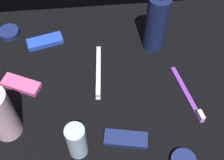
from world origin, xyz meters
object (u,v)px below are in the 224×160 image
Objects in this scene: deodorant_stick at (77,141)px; toothbrush_white at (98,74)px; lotion_bottle at (156,23)px; snack_bar_navy at (126,139)px; toothbrush_purple at (189,96)px; snack_bar_pink at (21,84)px; bodywash_bottle at (0,114)px; snack_bar_blue at (45,41)px; cream_tin_right at (9,32)px.

deodorant_stick reaches higher than toothbrush_white.
snack_bar_navy is at bearing 68.37° from lotion_bottle.
deodorant_stick is at bearing 18.69° from snack_bar_navy.
snack_bar_pink is (44.09, -7.76, 0.14)cm from toothbrush_purple.
snack_bar_pink is (37.81, 11.14, -8.39)cm from lotion_bottle.
deodorant_stick is (-16.92, 7.07, -2.58)cm from bodywash_bottle.
lotion_bottle reaches higher than snack_bar_blue.
snack_bar_navy and snack_bar_pink have the same top height.
toothbrush_white is at bearing -21.90° from toothbrush_purple.
snack_bar_pink is (14.78, -19.75, -4.62)cm from deodorant_stick.
cream_tin_right is (2.86, -32.16, -7.12)cm from bodywash_bottle.
lotion_bottle is 21.22cm from toothbrush_white.
toothbrush_purple is at bearing -138.60° from snack_bar_navy.
deodorant_stick is at bearing 157.33° from bodywash_bottle.
bodywash_bottle reaches higher than cream_tin_right.
bodywash_bottle is 1.69× the size of snack_bar_blue.
bodywash_bottle reaches higher than toothbrush_white.
toothbrush_purple reaches higher than snack_bar_navy.
deodorant_stick reaches higher than cream_tin_right.
cream_tin_right is at bearing -63.25° from deodorant_stick.
bodywash_bottle is at bearing 59.61° from snack_bar_blue.
lotion_bottle is at bearing 159.11° from snack_bar_blue.
cream_tin_right is (5.00, -19.48, 0.09)cm from snack_bar_pink.
bodywash_bottle is 2.91× the size of cream_tin_right.
toothbrush_white is 1.73× the size of snack_bar_blue.
snack_bar_blue is at bearing -6.81° from lotion_bottle.
bodywash_bottle is 1.69× the size of snack_bar_pink.
toothbrush_white is 1.73× the size of snack_bar_pink.
lotion_bottle is 1.99× the size of snack_bar_blue.
cream_tin_right is at bearing -34.67° from toothbrush_white.
snack_bar_pink is 20.11cm from cream_tin_right.
cream_tin_right is (10.94, -4.53, 0.09)cm from snack_bar_blue.
lotion_bottle is 40.30cm from snack_bar_pink.
deodorant_stick is at bearing 152.00° from snack_bar_pink.
deodorant_stick is 1.03× the size of snack_bar_blue.
bodywash_bottle is at bearing 6.08° from toothbrush_purple.
lotion_bottle is 1.18× the size of bodywash_bottle.
snack_bar_navy is (17.93, 10.48, 0.14)cm from toothbrush_purple.
snack_bar_navy is at bearing 129.56° from cream_tin_right.
toothbrush_purple is at bearing 158.10° from toothbrush_white.
bodywash_bottle is 0.99× the size of toothbrush_purple.
snack_bar_navy is at bearing -172.42° from deodorant_stick.
deodorant_stick is at bearing 22.25° from toothbrush_purple.
toothbrush_purple is at bearing 108.38° from lotion_bottle.
lotion_bottle is at bearing 168.98° from cream_tin_right.
toothbrush_purple is 44.77cm from snack_bar_pink.
cream_tin_right is at bearing -36.57° from snack_bar_blue.
snack_bar_navy is at bearing 30.29° from toothbrush_purple.
snack_bar_pink is (5.95, 14.95, 0.00)cm from snack_bar_blue.
cream_tin_right reaches higher than snack_bar_blue.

